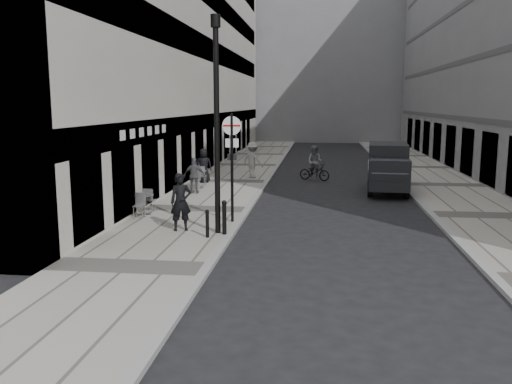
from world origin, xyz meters
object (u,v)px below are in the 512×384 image
panel_van (388,165)px  cyclist (315,167)px  walking_man (181,202)px  sign_post (232,153)px  lamppost (217,115)px

panel_van → cyclist: size_ratio=2.60×
walking_man → sign_post: sign_post is taller
lamppost → panel_van: lamppost is taller
walking_man → sign_post: size_ratio=0.50×
sign_post → cyclist: sign_post is taller
walking_man → panel_van: panel_van is taller
walking_man → sign_post: (1.43, 1.51, 1.47)m
walking_man → sign_post: bearing=24.2°
sign_post → cyclist: bearing=68.9°
panel_van → cyclist: bearing=140.0°
panel_van → lamppost: bearing=-118.8°
cyclist → walking_man: bearing=-83.3°
lamppost → panel_van: bearing=56.2°
lamppost → panel_van: 11.81m
walking_man → panel_van: bearing=28.5°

